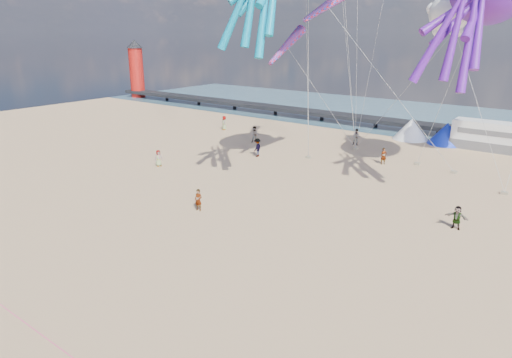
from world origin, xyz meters
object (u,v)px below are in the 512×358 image
object	(u,v)px
kite_panda	(450,13)
standing_person	(198,200)
sandbag_a	(308,157)
windsock_right	(286,46)
beachgoer_7	(357,137)
windsock_mid	(327,5)
beachgoer_5	(384,156)
motorhome_0	(486,136)
beachgoer_6	(224,123)
tent_blue	(447,133)
sandbag_e	(355,149)
beachgoer_4	(457,217)
beachgoer_0	(159,158)
lighthouse	(137,73)
beachgoer_1	(255,135)
sandbag_b	(417,164)
beachgoer_2	(257,148)
tent_white	(411,129)
sandbag_c	(504,193)
sandbag_d	(454,172)

from	to	relation	value
kite_panda	standing_person	bearing A→B (deg)	-130.49
sandbag_a	windsock_right	xyz separation A→B (m)	(0.42, -4.97, 10.73)
beachgoer_7	windsock_mid	distance (m)	17.55
beachgoer_5	motorhome_0	bearing A→B (deg)	17.71
standing_person	beachgoer_6	distance (m)	27.58
tent_blue	sandbag_a	world-z (taller)	tent_blue
tent_blue	beachgoer_5	size ratio (longest dim) A/B	2.57
sandbag_e	beachgoer_4	bearing A→B (deg)	-46.66
beachgoer_0	beachgoer_5	xyz separation A→B (m)	(16.39, 13.34, 0.01)
lighthouse	motorhome_0	bearing A→B (deg)	-3.69
beachgoer_1	sandbag_b	xyz separation A→B (m)	(17.62, 2.13, -0.82)
motorhome_0	beachgoer_7	xyz separation A→B (m)	(-11.67, -6.65, -0.57)
sandbag_e	kite_panda	world-z (taller)	kite_panda
beachgoer_2	beachgoer_6	xyz separation A→B (m)	(-11.26, 7.88, -0.05)
motorhome_0	beachgoer_5	distance (m)	13.56
lighthouse	tent_blue	distance (m)	58.23
sandbag_e	beachgoer_0	bearing A→B (deg)	-125.17
tent_white	sandbag_c	world-z (taller)	tent_white
beachgoer_0	windsock_mid	size ratio (longest dim) A/B	0.28
sandbag_c	kite_panda	xyz separation A→B (m)	(-6.58, 3.04, 13.30)
sandbag_c	sandbag_e	distance (m)	16.42
beachgoer_0	beachgoer_1	distance (m)	12.98
beachgoer_0	sandbag_a	distance (m)	14.54
sandbag_b	tent_blue	bearing A→B (deg)	91.66
lighthouse	beachgoer_5	world-z (taller)	lighthouse
motorhome_0	beachgoer_7	size ratio (longest dim) A/B	3.57
lighthouse	sandbag_e	xyz separation A→B (m)	(51.11, -12.44, -4.39)
beachgoer_4	sandbag_c	world-z (taller)	beachgoer_4
motorhome_0	beachgoer_7	distance (m)	13.44
sandbag_a	windsock_mid	bearing A→B (deg)	-48.00
beachgoer_2	windsock_right	xyz separation A→B (m)	(4.89, -2.47, 9.92)
tent_blue	beachgoer_6	size ratio (longest dim) A/B	2.28
sandbag_c	beachgoer_0	bearing A→B (deg)	-158.06
sandbag_d	windsock_mid	world-z (taller)	windsock_mid
tent_blue	sandbag_d	bearing A→B (deg)	-70.93
standing_person	sandbag_e	xyz separation A→B (m)	(1.16, 22.60, -0.67)
beachgoer_6	sandbag_d	distance (m)	28.65
beachgoer_2	sandbag_b	world-z (taller)	beachgoer_2
beachgoer_1	windsock_mid	xyz separation A→B (m)	(11.65, -5.86, 13.02)
sandbag_a	sandbag_e	xyz separation A→B (m)	(2.16, 6.06, 0.00)
tent_white	kite_panda	world-z (taller)	kite_panda
windsock_mid	windsock_right	world-z (taller)	windsock_mid
beachgoer_1	beachgoer_6	xyz separation A→B (m)	(-7.47, 3.29, -0.05)
beachgoer_5	beachgoer_4	bearing A→B (deg)	-94.27
beachgoer_4	windsock_mid	world-z (taller)	windsock_mid
beachgoer_6	tent_white	bearing A→B (deg)	61.38
beachgoer_4	beachgoer_5	bearing A→B (deg)	131.37
tent_white	sandbag_e	world-z (taller)	tent_white
tent_blue	tent_white	bearing A→B (deg)	180.00
beachgoer_1	windsock_mid	world-z (taller)	windsock_mid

